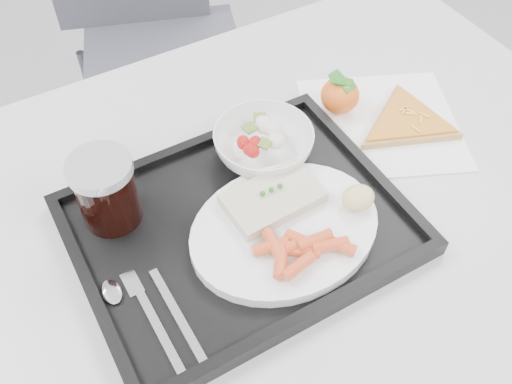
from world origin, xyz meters
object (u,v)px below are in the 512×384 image
at_px(dinner_plate, 285,229).
at_px(tray, 240,226).
at_px(chair, 148,18).
at_px(cola_glass, 106,190).
at_px(salad_bowl, 263,144).
at_px(tangerine, 340,95).
at_px(table, 257,230).
at_px(pizza_slice, 407,122).

bearing_deg(dinner_plate, tray, 135.75).
height_order(chair, cola_glass, chair).
distance_m(salad_bowl, tangerine, 0.17).
bearing_deg(cola_glass, table, -20.66).
bearing_deg(salad_bowl, table, -126.74).
bearing_deg(table, pizza_slice, 3.64).
bearing_deg(dinner_plate, pizza_slice, 17.63).
relative_size(dinner_plate, salad_bowl, 1.78).
xyz_separation_m(chair, salad_bowl, (-0.09, -0.76, 0.25)).
xyz_separation_m(chair, dinner_plate, (-0.14, -0.91, 0.24)).
bearing_deg(pizza_slice, chair, 100.52).
height_order(chair, tray, chair).
bearing_deg(salad_bowl, cola_glass, 179.13).
bearing_deg(salad_bowl, dinner_plate, -109.17).
height_order(chair, tangerine, chair).
height_order(table, cola_glass, cola_glass).
bearing_deg(dinner_plate, chair, 80.99).
distance_m(chair, dinner_plate, 0.95).
relative_size(table, salad_bowl, 7.89).
bearing_deg(tray, pizza_slice, 8.19).
distance_m(table, salad_bowl, 0.14).
distance_m(table, tray, 0.09).
distance_m(cola_glass, pizza_slice, 0.49).
relative_size(salad_bowl, pizza_slice, 0.69).
relative_size(cola_glass, pizza_slice, 0.49).
xyz_separation_m(salad_bowl, tangerine, (0.17, 0.04, -0.00)).
bearing_deg(chair, salad_bowl, -97.01).
bearing_deg(pizza_slice, tray, -171.81).
xyz_separation_m(chair, pizza_slice, (0.15, -0.81, 0.22)).
xyz_separation_m(chair, tray, (-0.19, -0.86, 0.22)).
bearing_deg(chair, pizza_slice, -79.48).
distance_m(table, pizza_slice, 0.31).
xyz_separation_m(salad_bowl, pizza_slice, (0.24, -0.05, -0.03)).
distance_m(salad_bowl, pizza_slice, 0.25).
distance_m(chair, salad_bowl, 0.81).
bearing_deg(tangerine, dinner_plate, -140.42).
bearing_deg(salad_bowl, tangerine, 12.33).
height_order(salad_bowl, cola_glass, cola_glass).
height_order(dinner_plate, cola_glass, cola_glass).
bearing_deg(tangerine, chair, 95.84).
xyz_separation_m(chair, tangerine, (0.07, -0.73, 0.25)).
distance_m(dinner_plate, pizza_slice, 0.31).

